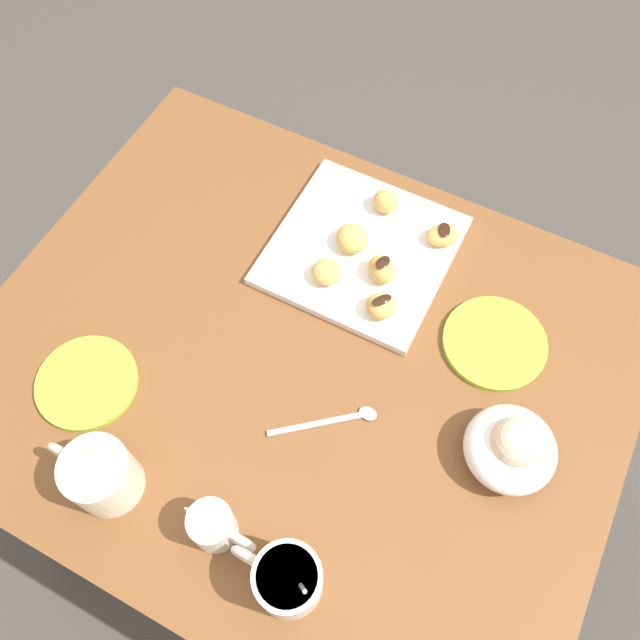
# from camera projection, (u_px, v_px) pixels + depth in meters

# --- Properties ---
(ground_plane) EXTENTS (8.00, 8.00, 0.00)m
(ground_plane) POSITION_uv_depth(u_px,v_px,m) (307.00, 477.00, 1.63)
(ground_plane) COLOR #423D38
(dining_table) EXTENTS (0.99, 0.81, 0.71)m
(dining_table) POSITION_uv_depth(u_px,v_px,m) (301.00, 391.00, 1.11)
(dining_table) COLOR brown
(dining_table) RESTS_ON ground_plane
(pastry_plate_square) EXTENTS (0.28, 0.28, 0.02)m
(pastry_plate_square) POSITION_uv_depth(u_px,v_px,m) (364.00, 251.00, 1.09)
(pastry_plate_square) COLOR white
(pastry_plate_square) RESTS_ON dining_table
(coffee_mug_cream_left) EXTENTS (0.13, 0.09, 0.14)m
(coffee_mug_cream_left) POSITION_uv_depth(u_px,v_px,m) (286.00, 579.00, 0.81)
(coffee_mug_cream_left) COLOR silver
(coffee_mug_cream_left) RESTS_ON dining_table
(coffee_mug_cream_right) EXTENTS (0.13, 0.09, 0.09)m
(coffee_mug_cream_right) POSITION_uv_depth(u_px,v_px,m) (100.00, 475.00, 0.87)
(coffee_mug_cream_right) COLOR silver
(coffee_mug_cream_right) RESTS_ON dining_table
(cream_pitcher_white) EXTENTS (0.10, 0.06, 0.07)m
(cream_pitcher_white) POSITION_uv_depth(u_px,v_px,m) (214.00, 526.00, 0.85)
(cream_pitcher_white) COLOR white
(cream_pitcher_white) RESTS_ON dining_table
(ice_cream_bowl) EXTENTS (0.13, 0.13, 0.10)m
(ice_cream_bowl) POSITION_uv_depth(u_px,v_px,m) (511.00, 447.00, 0.89)
(ice_cream_bowl) COLOR white
(ice_cream_bowl) RESTS_ON dining_table
(saucer_lime_left) EXTENTS (0.15, 0.15, 0.01)m
(saucer_lime_left) POSITION_uv_depth(u_px,v_px,m) (87.00, 382.00, 0.98)
(saucer_lime_left) COLOR #9EC633
(saucer_lime_left) RESTS_ON dining_table
(saucer_lime_right) EXTENTS (0.16, 0.16, 0.01)m
(saucer_lime_right) POSITION_uv_depth(u_px,v_px,m) (495.00, 343.00, 1.01)
(saucer_lime_right) COLOR #9EC633
(saucer_lime_right) RESTS_ON dining_table
(loose_spoon_near_saucer) EXTENTS (0.13, 0.11, 0.01)m
(loose_spoon_near_saucer) POSITION_uv_depth(u_px,v_px,m) (336.00, 420.00, 0.95)
(loose_spoon_near_saucer) COLOR silver
(loose_spoon_near_saucer) RESTS_ON dining_table
(beignet_0) EXTENTS (0.07, 0.06, 0.04)m
(beignet_0) POSITION_uv_depth(u_px,v_px,m) (382.00, 270.00, 1.04)
(beignet_0) COLOR #DBA351
(beignet_0) RESTS_ON pastry_plate_square
(chocolate_drizzle_0) EXTENTS (0.02, 0.03, 0.00)m
(chocolate_drizzle_0) POSITION_uv_depth(u_px,v_px,m) (383.00, 262.00, 1.02)
(chocolate_drizzle_0) COLOR black
(chocolate_drizzle_0) RESTS_ON beignet_0
(beignet_1) EXTENTS (0.08, 0.08, 0.04)m
(beignet_1) POSITION_uv_depth(u_px,v_px,m) (352.00, 238.00, 1.07)
(beignet_1) COLOR #DBA351
(beignet_1) RESTS_ON pastry_plate_square
(beignet_2) EXTENTS (0.07, 0.07, 0.03)m
(beignet_2) POSITION_uv_depth(u_px,v_px,m) (443.00, 235.00, 1.07)
(beignet_2) COLOR #DBA351
(beignet_2) RESTS_ON pastry_plate_square
(chocolate_drizzle_2) EXTENTS (0.03, 0.03, 0.00)m
(chocolate_drizzle_2) POSITION_uv_depth(u_px,v_px,m) (444.00, 230.00, 1.06)
(chocolate_drizzle_2) COLOR black
(chocolate_drizzle_2) RESTS_ON beignet_2
(beignet_3) EXTENTS (0.07, 0.07, 0.03)m
(beignet_3) POSITION_uv_depth(u_px,v_px,m) (327.00, 272.00, 1.04)
(beignet_3) COLOR #DBA351
(beignet_3) RESTS_ON pastry_plate_square
(beignet_4) EXTENTS (0.05, 0.05, 0.04)m
(beignet_4) POSITION_uv_depth(u_px,v_px,m) (386.00, 201.00, 1.10)
(beignet_4) COLOR #DBA351
(beignet_4) RESTS_ON pastry_plate_square
(beignet_5) EXTENTS (0.06, 0.06, 0.03)m
(beignet_5) POSITION_uv_depth(u_px,v_px,m) (381.00, 306.00, 1.01)
(beignet_5) COLOR #DBA351
(beignet_5) RESTS_ON pastry_plate_square
(chocolate_drizzle_5) EXTENTS (0.03, 0.04, 0.00)m
(chocolate_drizzle_5) POSITION_uv_depth(u_px,v_px,m) (382.00, 300.00, 0.99)
(chocolate_drizzle_5) COLOR black
(chocolate_drizzle_5) RESTS_ON beignet_5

